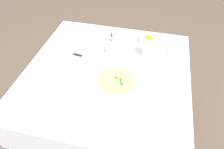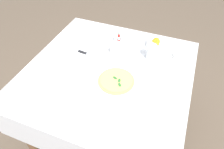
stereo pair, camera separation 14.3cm
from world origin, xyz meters
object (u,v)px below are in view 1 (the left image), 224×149
(coffee_cup_center_back, at_px, (67,115))
(pizza, at_px, (117,80))
(coffee_cup_back_corner, at_px, (52,72))
(salt_shaker, at_px, (115,38))
(pizza_plate, at_px, (117,81))
(citrus_bowl, at_px, (148,40))
(napkin_folded, at_px, (84,58))
(coffee_cup_far_left, at_px, (110,50))
(water_glass_far_right, at_px, (147,50))
(pepper_shaker, at_px, (108,38))
(dinner_knife, at_px, (84,57))
(hot_sauce_bottle, at_px, (112,37))
(coffee_cup_near_left, at_px, (173,51))
(menu_card, at_px, (34,116))

(coffee_cup_center_back, bearing_deg, pizza, 56.84)
(coffee_cup_center_back, relative_size, coffee_cup_back_corner, 0.98)
(coffee_cup_back_corner, height_order, salt_shaker, coffee_cup_back_corner)
(pizza_plate, relative_size, citrus_bowl, 2.08)
(napkin_folded, distance_m, citrus_bowl, 0.57)
(coffee_cup_far_left, bearing_deg, pizza, -67.77)
(water_glass_far_right, relative_size, napkin_folded, 0.54)
(coffee_cup_back_corner, distance_m, napkin_folded, 0.27)
(water_glass_far_right, distance_m, salt_shaker, 0.32)
(pepper_shaker, bearing_deg, pizza, -68.60)
(pizza, bearing_deg, citrus_bowl, 73.11)
(coffee_cup_back_corner, relative_size, dinner_knife, 0.68)
(coffee_cup_back_corner, bearing_deg, napkin_folded, 53.64)
(dinner_knife, bearing_deg, coffee_cup_center_back, -74.49)
(water_glass_far_right, bearing_deg, coffee_cup_far_left, -171.82)
(water_glass_far_right, xyz_separation_m, napkin_folded, (-0.47, -0.15, -0.05))
(pizza_plate, xyz_separation_m, napkin_folded, (-0.31, 0.19, -0.00))
(hot_sauce_bottle, xyz_separation_m, salt_shaker, (0.03, 0.01, -0.01))
(pizza_plate, height_order, salt_shaker, salt_shaker)
(coffee_cup_near_left, xyz_separation_m, menu_card, (-0.76, -0.80, 0.00))
(pizza_plate, distance_m, citrus_bowl, 0.54)
(coffee_cup_far_left, distance_m, water_glass_far_right, 0.28)
(hot_sauce_bottle, bearing_deg, dinner_knife, -117.22)
(citrus_bowl, xyz_separation_m, hot_sauce_bottle, (-0.31, -0.04, 0.01))
(coffee_cup_near_left, relative_size, napkin_folded, 0.56)
(pepper_shaker, height_order, menu_card, menu_card)
(pepper_shaker, bearing_deg, salt_shaker, 19.65)
(hot_sauce_bottle, xyz_separation_m, pepper_shaker, (-0.03, -0.01, -0.01))
(menu_card, bearing_deg, hot_sauce_bottle, -98.53)
(pizza, relative_size, pepper_shaker, 4.41)
(pizza, xyz_separation_m, coffee_cup_near_left, (0.36, 0.40, 0.00))
(dinner_knife, distance_m, citrus_bowl, 0.57)
(coffee_cup_back_corner, xyz_separation_m, menu_card, (0.06, -0.36, 0.00))
(water_glass_far_right, relative_size, dinner_knife, 0.66)
(pepper_shaker, bearing_deg, citrus_bowl, 7.72)
(pizza, bearing_deg, salt_shaker, 104.63)
(dinner_knife, relative_size, pepper_shaker, 3.48)
(coffee_cup_back_corner, bearing_deg, coffee_cup_far_left, 43.51)
(pizza_plate, height_order, pizza, pizza)
(dinner_knife, bearing_deg, pizza_plate, -24.23)
(citrus_bowl, height_order, pepper_shaker, citrus_bowl)
(coffee_cup_far_left, height_order, pepper_shaker, coffee_cup_far_left)
(napkin_folded, relative_size, dinner_knife, 1.21)
(salt_shaker, xyz_separation_m, pepper_shaker, (-0.06, -0.02, 0.00))
(coffee_cup_far_left, xyz_separation_m, hot_sauce_bottle, (-0.03, 0.18, 0.00))
(coffee_cup_back_corner, distance_m, hot_sauce_bottle, 0.60)
(water_glass_far_right, height_order, pepper_shaker, water_glass_far_right)
(dinner_knife, relative_size, menu_card, 2.18)
(coffee_cup_back_corner, height_order, water_glass_far_right, water_glass_far_right)
(coffee_cup_back_corner, distance_m, water_glass_far_right, 0.73)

